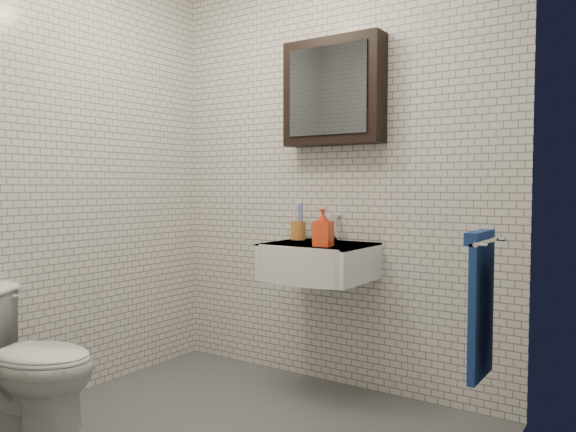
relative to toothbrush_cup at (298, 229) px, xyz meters
The scene contains 8 objects.
room_shell 1.06m from the toothbrush_cup, 79.54° to the right, with size 2.22×2.02×2.51m.
washbasin 0.31m from the toothbrush_cup, 36.44° to the right, with size 0.55×0.50×0.20m.
faucet 0.22m from the toothbrush_cup, 10.01° to the left, with size 0.06×0.20×0.15m.
mirror_cabinet 0.82m from the toothbrush_cup, ahead, with size 0.60×0.15×0.60m.
towel_rail 1.34m from the toothbrush_cup, 24.16° to the right, with size 0.09×0.30×0.58m.
toothbrush_cup is the anchor object (origin of this frame).
soap_bottle 0.41m from the toothbrush_cup, 38.20° to the right, with size 0.09×0.09×0.20m, color orange.
toilet 1.58m from the toothbrush_cup, 115.43° to the right, with size 0.39×0.68×0.70m, color white.
Camera 1 is at (1.64, -1.88, 1.16)m, focal length 35.00 mm.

